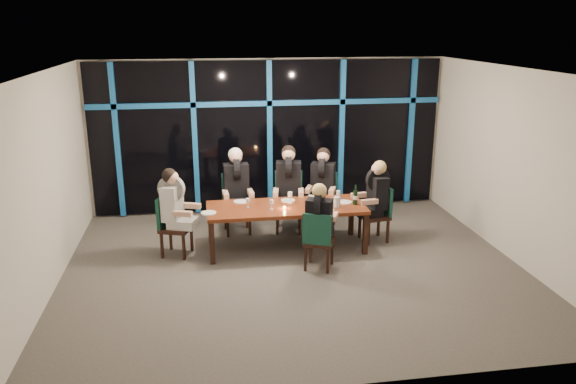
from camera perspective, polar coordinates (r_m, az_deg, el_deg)
name	(u,v)px	position (r m, az deg, el deg)	size (l,w,h in m)	color
room	(295,139)	(8.16, 0.67, 5.36)	(7.04, 7.00, 3.02)	#5D5852
window_wall	(270,134)	(11.10, -1.85, 5.93)	(6.86, 0.43, 2.94)	black
dining_table	(286,210)	(9.27, -0.20, -1.83)	(2.60, 1.00, 0.75)	brown
chair_far_left	(236,200)	(10.15, -5.27, -0.77)	(0.51, 0.51, 1.06)	black
chair_far_mid	(289,198)	(10.18, 0.06, -0.58)	(0.58, 0.58, 1.07)	black
chair_far_right	(323,197)	(10.35, 3.58, -0.50)	(0.62, 0.62, 1.02)	black
chair_end_left	(171,222)	(9.27, -11.84, -3.04)	(0.59, 0.59, 0.99)	black
chair_end_right	(379,210)	(9.79, 9.23, -1.87)	(0.51, 0.51, 0.97)	black
chair_near_mid	(318,238)	(8.53, 3.08, -4.69)	(0.57, 0.57, 0.94)	black
diner_far_left	(236,179)	(9.95, -5.27, 1.36)	(0.54, 0.67, 1.03)	black
diner_far_mid	(289,177)	(9.98, 0.06, 1.58)	(0.58, 0.71, 1.05)	black
diner_far_right	(323,177)	(10.15, 3.54, 1.54)	(0.63, 0.70, 1.00)	black
diner_end_left	(174,199)	(9.11, -11.49, -0.75)	(0.68, 0.60, 0.97)	black
diner_end_right	(376,189)	(9.64, 8.89, 0.26)	(0.64, 0.52, 0.95)	black
diner_near_mid	(320,213)	(8.47, 3.23, -2.16)	(0.59, 0.64, 0.91)	black
plate_far_left	(241,202)	(9.48, -4.82, -0.98)	(0.24, 0.24, 0.01)	white
plate_far_mid	(288,200)	(9.51, 0.01, -0.86)	(0.24, 0.24, 0.01)	white
plate_far_right	(317,198)	(9.68, 2.95, -0.56)	(0.24, 0.24, 0.01)	white
plate_end_left	(209,213)	(8.98, -8.07, -2.11)	(0.24, 0.24, 0.01)	white
plate_end_right	(345,202)	(9.47, 5.76, -1.02)	(0.24, 0.24, 0.01)	white
plate_near_mid	(327,210)	(9.04, 3.95, -1.85)	(0.24, 0.24, 0.01)	white
wine_bottle	(355,197)	(9.35, 6.85, -0.51)	(0.08, 0.08, 0.34)	black
water_pitcher	(337,202)	(9.19, 4.98, -1.02)	(0.11, 0.10, 0.18)	silver
tea_light	(284,208)	(9.11, -0.36, -1.62)	(0.05, 0.05, 0.03)	#FAAA4B
wine_glass_a	(272,202)	(9.06, -1.68, -1.05)	(0.06, 0.06, 0.16)	silver
wine_glass_b	(290,195)	(9.35, 0.21, -0.31)	(0.07, 0.07, 0.19)	silver
wine_glass_c	(310,198)	(9.26, 2.30, -0.60)	(0.07, 0.07, 0.17)	silver
wine_glass_d	(248,201)	(9.16, -4.10, -0.90)	(0.06, 0.06, 0.16)	white
wine_glass_e	(338,193)	(9.53, 5.13, -0.14)	(0.07, 0.07, 0.17)	silver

